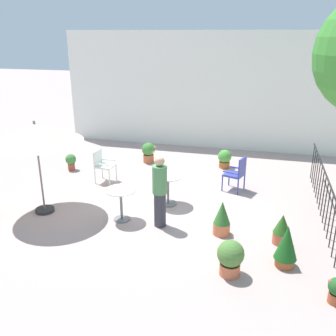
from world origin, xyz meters
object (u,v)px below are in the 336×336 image
(cafe_table_0, at_px, (168,184))
(standing_person, at_px, (160,191))
(potted_plant_1, at_px, (230,257))
(cafe_table_1, at_px, (121,199))
(potted_plant_7, at_px, (225,158))
(potted_plant_6, at_px, (71,161))
(patio_chair_1, at_px, (237,172))
(potted_plant_4, at_px, (149,152))
(potted_plant_8, at_px, (282,229))
(patio_umbrella_0, at_px, (35,133))
(potted_plant_2, at_px, (222,218))
(patio_chair_0, at_px, (102,164))
(potted_plant_3, at_px, (286,245))

(cafe_table_0, xyz_separation_m, standing_person, (0.10, -1.11, 0.29))
(cafe_table_0, distance_m, potted_plant_1, 3.08)
(cafe_table_0, xyz_separation_m, cafe_table_1, (-0.81, -1.07, -0.02))
(potted_plant_7, bearing_deg, potted_plant_6, -162.78)
(cafe_table_1, bearing_deg, standing_person, -2.48)
(patio_chair_1, bearing_deg, potted_plant_4, 151.37)
(potted_plant_6, height_order, potted_plant_8, potted_plant_8)
(cafe_table_0, height_order, patio_chair_1, patio_chair_1)
(patio_umbrella_0, relative_size, potted_plant_2, 2.93)
(cafe_table_1, xyz_separation_m, potted_plant_2, (2.27, -0.07, -0.14))
(patio_chair_0, bearing_deg, potted_plant_1, -41.56)
(cafe_table_0, height_order, potted_plant_3, potted_plant_3)
(cafe_table_1, relative_size, potted_plant_3, 0.91)
(patio_chair_0, bearing_deg, cafe_table_1, -56.51)
(cafe_table_1, xyz_separation_m, standing_person, (0.92, -0.04, 0.31))
(potted_plant_1, distance_m, standing_person, 2.23)
(potted_plant_7, bearing_deg, potted_plant_1, -82.54)
(patio_umbrella_0, height_order, potted_plant_4, patio_umbrella_0)
(potted_plant_1, distance_m, potted_plant_7, 5.57)
(standing_person, bearing_deg, potted_plant_3, -18.83)
(potted_plant_1, height_order, potted_plant_4, potted_plant_1)
(potted_plant_2, bearing_deg, potted_plant_1, -77.18)
(potted_plant_2, height_order, potted_plant_4, potted_plant_2)
(cafe_table_0, distance_m, potted_plant_7, 3.20)
(patio_umbrella_0, relative_size, cafe_table_1, 2.97)
(cafe_table_0, height_order, cafe_table_1, cafe_table_0)
(potted_plant_6, bearing_deg, patio_umbrella_0, -74.35)
(potted_plant_8, bearing_deg, patio_chair_1, 113.85)
(potted_plant_4, xyz_separation_m, standing_person, (1.51, -4.00, 0.47))
(cafe_table_1, xyz_separation_m, potted_plant_3, (3.52, -0.93, -0.09))
(patio_chair_0, bearing_deg, patio_chair_1, 4.56)
(potted_plant_4, bearing_deg, patio_chair_1, -28.63)
(patio_chair_0, relative_size, potted_plant_6, 1.80)
(potted_plant_4, bearing_deg, cafe_table_0, -64.04)
(patio_umbrella_0, relative_size, cafe_table_0, 2.86)
(potted_plant_3, bearing_deg, potted_plant_6, 149.93)
(patio_chair_1, height_order, standing_person, standing_person)
(cafe_table_1, bearing_deg, potted_plant_4, 98.59)
(patio_chair_0, bearing_deg, potted_plant_4, 68.64)
(potted_plant_2, bearing_deg, cafe_table_1, 178.33)
(cafe_table_0, bearing_deg, patio_chair_0, 155.79)
(potted_plant_6, xyz_separation_m, standing_person, (3.61, -2.71, 0.53))
(cafe_table_0, relative_size, potted_plant_1, 1.16)
(cafe_table_1, bearing_deg, potted_plant_3, -14.77)
(patio_chair_1, bearing_deg, patio_umbrella_0, -150.67)
(patio_umbrella_0, height_order, potted_plant_8, patio_umbrella_0)
(potted_plant_1, bearing_deg, patio_umbrella_0, 163.14)
(patio_umbrella_0, height_order, standing_person, patio_umbrella_0)
(potted_plant_7, bearing_deg, patio_chair_0, -147.55)
(cafe_table_1, height_order, potted_plant_7, cafe_table_1)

